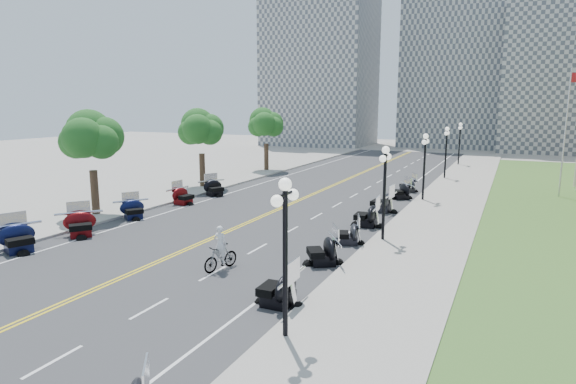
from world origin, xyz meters
The scene contains 52 objects.
ground centered at (0.00, 0.00, 0.00)m, with size 160.00×160.00×0.00m, color gray.
road centered at (0.00, 10.00, 0.00)m, with size 16.00×90.00×0.01m, color #333335.
centerline_yellow_a centered at (-0.12, 10.00, 0.01)m, with size 0.12×90.00×0.00m, color yellow.
centerline_yellow_b centered at (0.12, 10.00, 0.01)m, with size 0.12×90.00×0.00m, color yellow.
edge_line_north centered at (6.40, 10.00, 0.01)m, with size 0.12×90.00×0.00m, color white.
edge_line_south centered at (-6.40, 10.00, 0.01)m, with size 0.12×90.00×0.00m, color white.
lane_dash_3 centered at (3.20, -12.00, 0.01)m, with size 0.12×2.00×0.00m, color white.
lane_dash_4 centered at (3.20, -8.00, 0.01)m, with size 0.12×2.00×0.00m, color white.
lane_dash_5 centered at (3.20, -4.00, 0.01)m, with size 0.12×2.00×0.00m, color white.
lane_dash_6 centered at (3.20, 0.00, 0.01)m, with size 0.12×2.00×0.00m, color white.
lane_dash_7 centered at (3.20, 4.00, 0.01)m, with size 0.12×2.00×0.00m, color white.
lane_dash_8 centered at (3.20, 8.00, 0.01)m, with size 0.12×2.00×0.00m, color white.
lane_dash_9 centered at (3.20, 12.00, 0.01)m, with size 0.12×2.00×0.00m, color white.
lane_dash_10 centered at (3.20, 16.00, 0.01)m, with size 0.12×2.00×0.00m, color white.
lane_dash_11 centered at (3.20, 20.00, 0.01)m, with size 0.12×2.00×0.00m, color white.
lane_dash_12 centered at (3.20, 24.00, 0.01)m, with size 0.12×2.00×0.00m, color white.
lane_dash_13 centered at (3.20, 28.00, 0.01)m, with size 0.12×2.00×0.00m, color white.
lane_dash_14 centered at (3.20, 32.00, 0.01)m, with size 0.12×2.00×0.00m, color white.
lane_dash_15 centered at (3.20, 36.00, 0.01)m, with size 0.12×2.00×0.00m, color white.
lane_dash_16 centered at (3.20, 40.00, 0.01)m, with size 0.12×2.00×0.00m, color white.
lane_dash_17 centered at (3.20, 44.00, 0.01)m, with size 0.12×2.00×0.00m, color white.
lane_dash_18 centered at (3.20, 48.00, 0.01)m, with size 0.12×2.00×0.00m, color white.
lane_dash_19 centered at (3.20, 52.00, 0.01)m, with size 0.12×2.00×0.00m, color white.
sidewalk_north centered at (10.50, 10.00, 0.07)m, with size 5.00×90.00×0.15m, color #9E9991.
sidewalk_south centered at (-10.50, 10.00, 0.07)m, with size 5.00×90.00×0.15m, color #9E9991.
lawn centered at (17.50, 18.00, 0.05)m, with size 9.00×60.00×0.10m, color #356023.
distant_block_a centered at (-18.00, 62.00, 13.00)m, with size 18.00×14.00×26.00m, color gray.
distant_block_b centered at (4.00, 68.00, 15.00)m, with size 16.00×12.00×30.00m, color gray.
distant_block_c centered at (22.00, 65.00, 11.00)m, with size 20.00×14.00×22.00m, color gray.
street_lamp_1 centered at (8.60, -8.00, 2.60)m, with size 0.50×1.20×4.90m, color black, non-canonical shape.
street_lamp_2 centered at (8.60, 4.00, 2.60)m, with size 0.50×1.20×4.90m, color black, non-canonical shape.
street_lamp_3 centered at (8.60, 16.00, 2.60)m, with size 0.50×1.20×4.90m, color black, non-canonical shape.
street_lamp_4 centered at (8.60, 28.00, 2.60)m, with size 0.50×1.20×4.90m, color black, non-canonical shape.
street_lamp_5 centered at (8.60, 40.00, 2.60)m, with size 0.50×1.20×4.90m, color black, non-canonical shape.
flagpole centered at (18.00, 22.00, 5.00)m, with size 1.10×0.20×10.00m, color silver, non-canonical shape.
tree_2 centered at (-10.00, 2.00, 4.75)m, with size 4.80×4.80×9.20m, color #235619, non-canonical shape.
tree_3 centered at (-10.00, 14.00, 4.75)m, with size 4.80×4.80×9.20m, color #235619, non-canonical shape.
tree_4 centered at (-10.00, 26.00, 4.75)m, with size 4.80×4.80×9.20m, color #235619, non-canonical shape.
motorcycle_n_4 centered at (7.23, -5.75, 0.72)m, with size 2.05×2.05×1.43m, color black, non-canonical shape.
motorcycle_n_5 centered at (7.04, -0.82, 0.72)m, with size 2.06×2.06×1.44m, color black, non-canonical shape.
motorcycle_n_6 centered at (7.09, 2.83, 0.63)m, with size 1.79×1.79×1.25m, color black, non-canonical shape.
motorcycle_n_7 centered at (6.91, 6.82, 0.76)m, with size 2.17×2.17×1.52m, color black, non-canonical shape.
motorcycle_n_8 centered at (6.73, 11.17, 0.76)m, with size 2.18×2.18×1.52m, color black, non-canonical shape.
motorcycle_n_9 centered at (6.89, 16.21, 0.69)m, with size 1.99×1.99×1.39m, color black, non-canonical shape.
motorcycle_n_10 centered at (6.79, 19.46, 0.64)m, with size 1.83×1.83×1.28m, color black, non-canonical shape.
motorcycle_s_4 centered at (-7.24, -5.50, 0.78)m, with size 2.22×2.22×1.55m, color black, non-canonical shape.
motorcycle_s_5 centered at (-6.82, -2.10, 0.76)m, with size 2.17×2.17×1.52m, color #590A0C, non-canonical shape.
motorcycle_s_6 centered at (-7.14, 2.35, 0.68)m, with size 1.93×1.93×1.35m, color black, non-canonical shape.
motorcycle_s_7 centered at (-7.08, 7.42, 0.70)m, with size 1.99×1.99×1.39m, color #590A0C, non-canonical shape.
motorcycle_s_8 centered at (-6.89, 11.20, 0.71)m, with size 2.02×2.02×1.42m, color black, non-canonical shape.
bicycle centered at (3.26, -3.45, 0.57)m, with size 0.54×1.90×1.14m, color #A51414.
cyclist_rider centered at (3.26, -3.45, 1.97)m, with size 0.61×0.40×1.67m, color white.
Camera 1 is at (14.61, -20.52, 7.20)m, focal length 30.00 mm.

